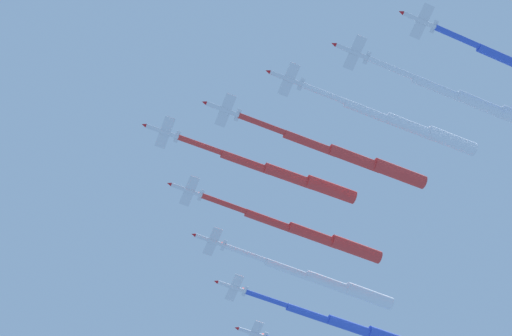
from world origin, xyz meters
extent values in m
cylinder|color=silver|center=(24.82, 6.23, 147.33)|extent=(9.06, 3.35, 1.30)
cone|color=red|center=(29.73, 7.40, 147.33)|extent=(1.55, 1.50, 1.24)
cylinder|color=black|center=(20.20, 5.13, 147.33)|extent=(0.81, 1.09, 0.98)
ellipsoid|color=black|center=(26.76, 6.60, 147.78)|extent=(2.05, 1.30, 0.82)
cube|color=silver|center=(24.29, 6.11, 147.28)|extent=(4.54, 8.65, 1.86)
cube|color=red|center=(23.42, 9.77, 148.13)|extent=(2.40, 1.22, 0.24)
cube|color=red|center=(25.17, 2.43, 146.56)|extent=(2.40, 1.22, 0.24)
cube|color=silver|center=(21.14, 5.35, 147.33)|extent=(1.80, 3.32, 0.75)
cube|color=red|center=(21.18, 5.16, 148.26)|extent=(1.48, 0.82, 1.88)
cylinder|color=red|center=(14.13, 3.68, 147.33)|extent=(13.66, 4.78, 1.66)
cylinder|color=red|center=(2.66, 0.65, 147.27)|extent=(13.85, 5.58, 2.49)
cylinder|color=red|center=(-8.98, -1.71, 147.35)|extent=(14.04, 6.39, 3.31)
cylinder|color=red|center=(-20.62, -4.05, 147.44)|extent=(14.23, 7.19, 4.14)
cylinder|color=silver|center=(10.53, 15.83, 144.76)|extent=(9.05, 3.41, 1.29)
cone|color=red|center=(15.44, 17.05, 144.76)|extent=(1.56, 1.50, 1.23)
cylinder|color=black|center=(5.92, 14.70, 144.76)|extent=(0.81, 1.08, 0.97)
ellipsoid|color=black|center=(12.48, 16.22, 145.21)|extent=(2.05, 1.31, 0.81)
cube|color=silver|center=(10.01, 15.71, 144.71)|extent=(4.60, 8.68, 1.76)
cube|color=red|center=(9.10, 19.37, 145.52)|extent=(2.40, 1.24, 0.23)
cube|color=red|center=(10.92, 12.03, 144.03)|extent=(2.40, 1.24, 0.23)
cube|color=silver|center=(6.86, 14.93, 144.76)|extent=(1.83, 3.33, 0.72)
cube|color=red|center=(6.91, 14.75, 145.69)|extent=(1.48, 0.81, 1.89)
cylinder|color=red|center=(-0.39, 13.14, 144.76)|extent=(14.24, 5.02, 1.64)
cylinder|color=red|center=(-12.36, 9.88, 144.70)|extent=(14.44, 5.81, 2.47)
cylinder|color=red|center=(-24.50, 7.30, 144.78)|extent=(14.64, 6.61, 3.29)
cylinder|color=red|center=(-36.65, 4.74, 144.86)|extent=(14.83, 7.41, 4.11)
cylinder|color=silver|center=(16.76, -8.98, 145.63)|extent=(9.04, 3.48, 1.28)
cone|color=red|center=(21.66, -7.73, 145.63)|extent=(1.56, 1.50, 1.22)
cylinder|color=black|center=(12.16, -10.16, 145.63)|extent=(0.82, 1.08, 0.96)
ellipsoid|color=black|center=(18.70, -8.57, 146.09)|extent=(2.06, 1.32, 0.81)
cube|color=silver|center=(16.24, -9.11, 145.58)|extent=(4.67, 8.69, 1.69)
cube|color=red|center=(15.30, -5.45, 146.36)|extent=(2.40, 1.26, 0.23)
cube|color=red|center=(17.18, -12.78, 144.94)|extent=(2.40, 1.26, 0.23)
cube|color=silver|center=(13.10, -9.92, 145.63)|extent=(1.85, 3.34, 0.69)
cube|color=red|center=(13.15, -10.09, 146.57)|extent=(1.47, 0.80, 1.89)
cylinder|color=red|center=(5.80, -11.79, 145.63)|extent=(14.36, 5.16, 1.63)
cylinder|color=red|center=(-6.26, -15.18, 145.58)|extent=(14.57, 5.95, 2.45)
cylinder|color=red|center=(-18.50, -17.90, 145.66)|extent=(14.77, 6.74, 3.27)
cylinder|color=red|center=(-30.74, -20.59, 145.74)|extent=(14.97, 7.53, 4.09)
cylinder|color=silver|center=(-3.75, 25.44, 146.81)|extent=(9.05, 3.43, 1.30)
cone|color=red|center=(1.15, 26.66, 146.81)|extent=(1.56, 1.51, 1.23)
cylinder|color=black|center=(-8.36, 24.29, 146.81)|extent=(0.82, 1.09, 0.97)
ellipsoid|color=black|center=(-1.80, 25.83, 147.27)|extent=(2.06, 1.31, 0.82)
cube|color=silver|center=(-4.27, 25.32, 146.76)|extent=(4.62, 8.67, 1.81)
cube|color=red|center=(-5.18, 28.97, 147.60)|extent=(2.40, 1.24, 0.24)
cube|color=red|center=(-3.36, 21.64, 146.06)|extent=(2.40, 1.24, 0.24)
cube|color=silver|center=(-7.42, 24.52, 146.81)|extent=(1.83, 3.33, 0.74)
cube|color=red|center=(-7.37, 24.34, 147.74)|extent=(1.48, 0.82, 1.89)
cylinder|color=white|center=(-14.26, 22.82, 146.81)|extent=(13.32, 4.82, 1.65)
cylinder|color=white|center=(-25.43, 19.74, 146.75)|extent=(13.52, 5.62, 2.48)
cylinder|color=white|center=(-36.76, 17.33, 146.83)|extent=(13.72, 6.42, 3.30)
cylinder|color=white|center=(-48.10, 14.95, 146.92)|extent=(13.92, 7.22, 4.13)
cylinder|color=silver|center=(8.71, -24.19, 146.23)|extent=(9.03, 3.56, 1.28)
cone|color=red|center=(13.59, -22.89, 146.23)|extent=(1.57, 1.51, 1.22)
cylinder|color=black|center=(4.12, -25.42, 146.23)|extent=(0.83, 1.08, 0.96)
ellipsoid|color=black|center=(10.65, -23.76, 146.69)|extent=(2.06, 1.33, 0.81)
cube|color=silver|center=(8.19, -24.32, 146.18)|extent=(4.74, 8.70, 1.66)
cube|color=red|center=(7.21, -20.68, 146.94)|extent=(2.40, 1.28, 0.22)
cube|color=red|center=(9.17, -27.99, 145.55)|extent=(2.40, 1.28, 0.22)
cube|color=silver|center=(5.06, -25.17, 146.23)|extent=(1.88, 3.34, 0.68)
cube|color=red|center=(5.10, -25.33, 147.16)|extent=(1.47, 0.81, 1.89)
cylinder|color=white|center=(-2.11, -27.08, 146.23)|extent=(14.10, 5.22, 1.63)
cylinder|color=white|center=(-13.93, -30.53, 146.17)|extent=(14.31, 6.01, 2.45)
cylinder|color=white|center=(-25.93, -33.31, 146.25)|extent=(14.52, 6.80, 3.26)
cylinder|color=white|center=(-37.93, -36.06, 146.33)|extent=(14.73, 7.58, 4.08)
cylinder|color=silver|center=(-18.03, 35.04, 145.72)|extent=(9.03, 3.49, 1.28)
cone|color=red|center=(-13.14, 36.31, 145.72)|extent=(1.56, 1.50, 1.22)
cylinder|color=black|center=(-22.63, 33.85, 145.72)|extent=(0.82, 1.08, 0.96)
ellipsoid|color=black|center=(-16.09, 35.46, 146.18)|extent=(2.06, 1.32, 0.81)
cube|color=silver|center=(-18.55, 34.92, 145.67)|extent=(4.69, 8.70, 1.66)
cube|color=red|center=(-19.50, 38.57, 146.44)|extent=(2.40, 1.26, 0.23)
cube|color=red|center=(-17.60, 31.24, 145.04)|extent=(2.40, 1.26, 0.23)
cube|color=silver|center=(-21.69, 34.10, 145.72)|extent=(1.86, 3.34, 0.68)
cube|color=red|center=(-21.65, 33.93, 146.65)|extent=(1.47, 0.80, 1.89)
cylinder|color=white|center=(-28.87, 32.24, 145.72)|extent=(14.09, 5.12, 1.63)
cylinder|color=white|center=(-40.70, 28.88, 145.66)|extent=(14.30, 5.91, 2.45)
cylinder|color=white|center=(-52.70, 26.19, 145.74)|extent=(14.50, 6.70, 3.26)
cylinder|color=silver|center=(0.66, -39.40, 147.01)|extent=(9.04, 3.44, 1.28)
cone|color=red|center=(5.55, -38.17, 147.01)|extent=(1.56, 1.49, 1.21)
cylinder|color=black|center=(-3.95, -40.57, 147.01)|extent=(0.82, 1.07, 0.96)
ellipsoid|color=black|center=(2.60, -39.00, 147.47)|extent=(2.05, 1.31, 0.80)
cube|color=silver|center=(0.13, -39.53, 146.96)|extent=(4.65, 8.70, 1.61)
cube|color=red|center=(-0.79, -35.87, 147.71)|extent=(2.40, 1.25, 0.22)
cube|color=red|center=(1.07, -43.21, 146.36)|extent=(2.40, 1.25, 0.22)
cube|color=silver|center=(-3.01, -40.33, 147.01)|extent=(1.84, 3.34, 0.66)
cube|color=red|center=(-2.96, -40.49, 147.95)|extent=(1.47, 0.78, 1.89)
cylinder|color=blue|center=(-10.49, -42.22, 147.01)|extent=(14.79, 5.21, 1.62)
cylinder|color=blue|center=(-22.94, -45.67, 146.96)|extent=(14.99, 6.00, 2.44)
cylinder|color=blue|center=(-35.55, -48.44, 147.03)|extent=(15.19, 6.79, 3.25)
cylinder|color=silver|center=(-32.31, 44.65, 147.09)|extent=(9.03, 3.57, 1.30)
cone|color=red|center=(-27.43, 45.94, 147.09)|extent=(1.57, 1.53, 1.24)
cylinder|color=black|center=(-36.90, 43.43, 147.09)|extent=(0.83, 1.10, 0.98)
ellipsoid|color=black|center=(-30.37, 45.06, 147.55)|extent=(2.06, 1.34, 0.82)
cube|color=silver|center=(-32.84, 44.52, 147.04)|extent=(4.72, 8.66, 1.87)
cube|color=red|center=(-33.80, 48.15, 147.91)|extent=(2.40, 1.27, 0.24)
cube|color=red|center=(-31.87, 40.86, 146.32)|extent=(2.40, 1.27, 0.24)
cube|color=silver|center=(-35.97, 43.68, 147.09)|extent=(1.87, 3.33, 0.76)
cube|color=red|center=(-35.92, 43.49, 148.02)|extent=(1.48, 0.85, 1.88)
cylinder|color=blue|center=(-42.98, 41.82, 147.09)|extent=(13.74, 5.13, 1.66)
cylinder|color=blue|center=(-54.49, 38.47, 147.03)|extent=(13.95, 5.93, 2.49)
cylinder|color=silver|center=(-7.39, -54.62, 146.46)|extent=(9.05, 3.37, 1.29)
cone|color=red|center=(-2.48, -53.43, 146.46)|extent=(1.55, 1.50, 1.23)
ellipsoid|color=black|center=(-5.45, -54.24, 146.92)|extent=(2.05, 1.30, 0.82)
cube|color=silver|center=(-7.92, -54.73, 146.41)|extent=(4.56, 8.67, 1.79)
cube|color=red|center=(-8.80, -51.08, 147.24)|extent=(2.40, 1.23, 0.24)
cube|color=red|center=(-11.02, -55.68, 147.39)|extent=(1.48, 0.81, 1.89)
camera|label=1|loc=(15.27, 99.92, -37.15)|focal=56.99mm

